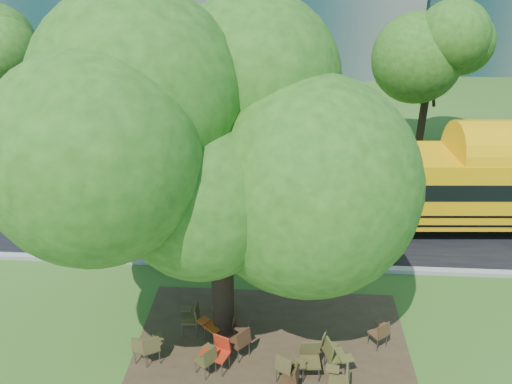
# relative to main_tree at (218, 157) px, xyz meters

# --- Properties ---
(ground) EXTENTS (160.00, 160.00, 0.00)m
(ground) POSITION_rel_main_tree_xyz_m (0.27, 0.25, -5.14)
(ground) COLOR #2D591B
(ground) RESTS_ON ground
(dirt_patch) EXTENTS (7.00, 4.50, 0.03)m
(dirt_patch) POSITION_rel_main_tree_xyz_m (1.27, -0.25, -5.13)
(dirt_patch) COLOR #382819
(dirt_patch) RESTS_ON ground
(asphalt_road) EXTENTS (80.00, 8.00, 0.04)m
(asphalt_road) POSITION_rel_main_tree_xyz_m (0.27, 7.25, -5.12)
(asphalt_road) COLOR black
(asphalt_road) RESTS_ON ground
(kerb_near) EXTENTS (80.00, 0.25, 0.14)m
(kerb_near) POSITION_rel_main_tree_xyz_m (0.27, 3.25, -5.07)
(kerb_near) COLOR gray
(kerb_near) RESTS_ON ground
(kerb_far) EXTENTS (80.00, 0.25, 0.14)m
(kerb_far) POSITION_rel_main_tree_xyz_m (0.27, 11.35, -5.07)
(kerb_far) COLOR gray
(kerb_far) RESTS_ON ground
(bg_tree_0) EXTENTS (5.20, 5.20, 7.18)m
(bg_tree_0) POSITION_rel_main_tree_xyz_m (-11.73, 13.25, -0.57)
(bg_tree_0) COLOR black
(bg_tree_0) RESTS_ON ground
(bg_tree_2) EXTENTS (4.80, 4.80, 6.62)m
(bg_tree_2) POSITION_rel_main_tree_xyz_m (-4.73, 16.25, -0.93)
(bg_tree_2) COLOR black
(bg_tree_2) RESTS_ON ground
(bg_tree_3) EXTENTS (5.60, 5.60, 7.84)m
(bg_tree_3) POSITION_rel_main_tree_xyz_m (8.27, 14.25, -0.11)
(bg_tree_3) COLOR black
(bg_tree_3) RESTS_ON ground
(main_tree) EXTENTS (7.20, 7.20, 8.75)m
(main_tree) POSITION_rel_main_tree_xyz_m (0.00, 0.00, 0.00)
(main_tree) COLOR black
(main_tree) RESTS_ON ground
(school_bus) EXTENTS (12.11, 3.37, 2.93)m
(school_bus) POSITION_rel_main_tree_xyz_m (8.24, 6.24, -3.45)
(school_bus) COLOR #EFA407
(school_bus) RESTS_ON ground
(chair_0) EXTENTS (0.60, 0.73, 0.89)m
(chair_0) POSITION_rel_main_tree_xyz_m (-1.66, -1.04, -4.59)
(chair_0) COLOR #483F1F
(chair_0) RESTS_ON ground
(chair_1) EXTENTS (0.61, 0.50, 0.85)m
(chair_1) POSITION_rel_main_tree_xyz_m (-1.87, -1.05, -4.62)
(chair_1) COLOR #4B3F20
(chair_1) RESTS_ON ground
(chair_2) EXTENTS (0.59, 0.75, 0.87)m
(chair_2) POSITION_rel_main_tree_xyz_m (-0.24, -1.32, -4.60)
(chair_2) COLOR #44401D
(chair_2) RESTS_ON ground
(chair_3) EXTENTS (0.75, 0.59, 0.94)m
(chair_3) POSITION_rel_main_tree_xyz_m (0.00, -1.11, -4.56)
(chair_3) COLOR #A92612
(chair_3) RESTS_ON ground
(chair_4) EXTENTS (0.77, 0.60, 0.91)m
(chair_4) POSITION_rel_main_tree_xyz_m (1.65, -1.49, -4.58)
(chair_4) COLOR #473E1F
(chair_4) RESTS_ON ground
(chair_5) EXTENTS (0.63, 0.60, 0.95)m
(chair_5) POSITION_rel_main_tree_xyz_m (2.17, -1.22, -4.55)
(chair_5) COLOR #49401F
(chair_5) RESTS_ON ground
(chair_6) EXTENTS (0.48, 0.61, 0.82)m
(chair_6) POSITION_rel_main_tree_xyz_m (1.76, -1.74, -4.64)
(chair_6) COLOR #3E2716
(chair_6) RESTS_ON ground
(chair_7) EXTENTS (0.72, 0.66, 0.97)m
(chair_7) POSITION_rel_main_tree_xyz_m (2.77, -1.08, -4.54)
(chair_7) COLOR #4F4C22
(chair_7) RESTS_ON ground
(chair_8) EXTENTS (0.55, 0.60, 0.92)m
(chair_8) POSITION_rel_main_tree_xyz_m (-0.85, 0.11, -4.57)
(chair_8) COLOR #463B1E
(chair_8) RESTS_ON ground
(chair_9) EXTENTS (0.78, 0.62, 0.91)m
(chair_9) POSITION_rel_main_tree_xyz_m (-0.23, -0.08, -4.58)
(chair_9) COLOR #B54813
(chair_9) RESTS_ON ground
(chair_10) EXTENTS (0.48, 0.60, 0.82)m
(chair_10) POSITION_rel_main_tree_xyz_m (0.40, -0.02, -4.64)
(chair_10) COLOR #49311A
(chair_10) RESTS_ON ground
(chair_11) EXTENTS (0.64, 0.81, 0.94)m
(chair_11) POSITION_rel_main_tree_xyz_m (0.51, -0.70, -4.56)
(chair_11) COLOR #432918
(chair_11) RESTS_ON ground
(chair_12) EXTENTS (0.48, 0.61, 0.77)m
(chair_12) POSITION_rel_main_tree_xyz_m (2.64, -0.65, -4.66)
(chair_12) COLOR #4B4820
(chair_12) RESTS_ON ground
(chair_13) EXTENTS (0.56, 0.71, 0.84)m
(chair_13) POSITION_rel_main_tree_xyz_m (4.02, -0.14, -4.62)
(chair_13) COLOR #4C301B
(chair_13) RESTS_ON ground
(chair_14) EXTENTS (0.56, 0.67, 0.94)m
(chair_14) POSITION_rel_main_tree_xyz_m (2.87, -1.83, -4.56)
(chair_14) COLOR brown
(chair_14) RESTS_ON ground
(black_car) EXTENTS (4.19, 2.94, 1.33)m
(black_car) POSITION_rel_main_tree_xyz_m (-2.88, 4.23, -4.48)
(black_car) COLOR black
(black_car) RESTS_ON ground
(bg_car_red) EXTENTS (4.77, 2.91, 1.24)m
(bg_car_red) POSITION_rel_main_tree_xyz_m (-7.46, 10.26, -4.52)
(bg_car_red) COLOR #5A0F1B
(bg_car_red) RESTS_ON ground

